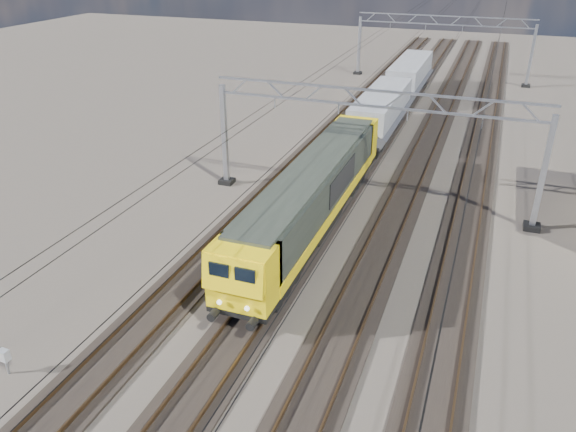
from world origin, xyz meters
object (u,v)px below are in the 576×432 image
(catenary_gantry_mid, at_px, (370,144))
(catenary_gantry_far, at_px, (442,45))
(hopper_wagon_lead, at_px, (381,111))
(trackside_cabinet, at_px, (4,356))
(locomotive, at_px, (313,193))
(hopper_wagon_mid, at_px, (410,75))

(catenary_gantry_mid, distance_m, catenary_gantry_far, 36.00)
(hopper_wagon_lead, height_order, trackside_cabinet, hopper_wagon_lead)
(locomotive, xyz_separation_m, trackside_cabinet, (-7.17, -14.89, -1.50))
(catenary_gantry_mid, bearing_deg, locomotive, -113.90)
(hopper_wagon_lead, distance_m, trackside_cabinet, 33.40)
(catenary_gantry_mid, xyz_separation_m, hopper_wagon_lead, (-2.00, 13.18, -1.67))
(catenary_gantry_far, distance_m, locomotive, 40.59)
(locomotive, relative_size, hopper_wagon_mid, 1.62)
(hopper_wagon_mid, bearing_deg, catenary_gantry_mid, -85.82)
(catenary_gantry_mid, distance_m, hopper_wagon_mid, 27.51)
(locomotive, xyz_separation_m, hopper_wagon_mid, (-0.00, 31.90, -0.09))
(catenary_gantry_far, bearing_deg, catenary_gantry_mid, -90.00)
(catenary_gantry_mid, relative_size, catenary_gantry_far, 1.00)
(catenary_gantry_mid, relative_size, locomotive, 0.94)
(hopper_wagon_lead, relative_size, hopper_wagon_mid, 1.00)
(locomotive, height_order, hopper_wagon_mid, locomotive)
(catenary_gantry_mid, relative_size, hopper_wagon_mid, 1.53)
(hopper_wagon_mid, bearing_deg, trackside_cabinet, -98.71)
(hopper_wagon_mid, bearing_deg, locomotive, -90.00)
(locomotive, bearing_deg, catenary_gantry_mid, 66.10)
(hopper_wagon_lead, bearing_deg, catenary_gantry_mid, -81.37)
(catenary_gantry_mid, xyz_separation_m, trackside_cabinet, (-9.17, -19.41, -3.08))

